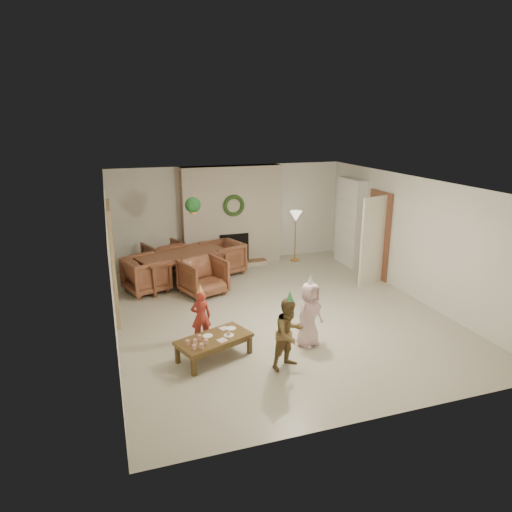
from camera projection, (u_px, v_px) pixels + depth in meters
name	position (u px, v px, depth m)	size (l,w,h in m)	color
floor	(277.00, 312.00, 8.94)	(7.00, 7.00, 0.00)	#B7B29E
ceiling	(279.00, 183.00, 8.22)	(7.00, 7.00, 0.00)	white
wall_back	(230.00, 214.00, 11.76)	(7.00, 7.00, 0.00)	silver
wall_front	(383.00, 329.00, 5.40)	(7.00, 7.00, 0.00)	silver
wall_left	(111.00, 266.00, 7.68)	(7.00, 7.00, 0.00)	silver
wall_right	(413.00, 238.00, 9.47)	(7.00, 7.00, 0.00)	silver
fireplace_mass	(232.00, 216.00, 11.58)	(2.50, 0.40, 2.50)	#541D16
fireplace_hearth	(236.00, 265.00, 11.61)	(1.60, 0.30, 0.12)	brown
fireplace_firebox	(234.00, 248.00, 11.65)	(0.75, 0.12, 0.75)	black
fireplace_wreath	(234.00, 206.00, 11.28)	(0.54, 0.54, 0.10)	#1F3E17
floor_lamp_base	(295.00, 260.00, 12.15)	(0.25, 0.25, 0.03)	gold
floor_lamp_post	(295.00, 238.00, 11.98)	(0.03, 0.03, 1.19)	gold
floor_lamp_shade	(296.00, 216.00, 11.81)	(0.32, 0.32, 0.27)	beige
bookshelf_carcass	(350.00, 222.00, 11.56)	(0.30, 1.00, 2.20)	white
bookshelf_shelf_a	(348.00, 247.00, 11.74)	(0.30, 0.92, 0.03)	white
bookshelf_shelf_b	(349.00, 232.00, 11.63)	(0.30, 0.92, 0.03)	white
bookshelf_shelf_c	(350.00, 216.00, 11.51)	(0.30, 0.92, 0.03)	white
bookshelf_shelf_d	(351.00, 201.00, 11.40)	(0.30, 0.92, 0.03)	white
books_row_lower	(351.00, 243.00, 11.56)	(0.20, 0.40, 0.24)	#9C411C
books_row_mid	(348.00, 226.00, 11.63)	(0.20, 0.44, 0.24)	#294D98
books_row_upper	(352.00, 212.00, 11.38)	(0.20, 0.36, 0.22)	#ADA725
door_frame	(378.00, 235.00, 10.62)	(0.05, 0.86, 2.04)	brown
door_leaf	(373.00, 241.00, 10.17)	(0.05, 0.80, 2.00)	beige
curtain_panel	(113.00, 262.00, 7.88)	(0.06, 1.20, 2.00)	#C2B389
dining_table	(183.00, 268.00, 10.39)	(2.01, 1.12, 0.71)	brown
dining_chair_near	(203.00, 277.00, 9.72)	(0.84, 0.86, 0.78)	brown
dining_chair_far	(164.00, 258.00, 11.05)	(0.84, 0.86, 0.78)	brown
dining_chair_left	(146.00, 275.00, 9.86)	(0.84, 0.86, 0.78)	brown
dining_chair_right	(223.00, 258.00, 11.04)	(0.84, 0.86, 0.78)	brown
hanging_plant_cord	(192.00, 194.00, 9.29)	(0.01, 0.01, 0.70)	tan
hanging_plant_pot	(193.00, 211.00, 9.39)	(0.16, 0.16, 0.12)	#A86E36
hanging_plant_foliage	(193.00, 205.00, 9.36)	(0.32, 0.32, 0.32)	#17461D
coffee_table_top	(214.00, 339.00, 7.13)	(1.15, 0.58, 0.05)	brown
coffee_table_apron	(214.00, 343.00, 7.14)	(1.06, 0.49, 0.07)	brown
coffee_leg_fl	(194.00, 366.00, 6.69)	(0.06, 0.06, 0.30)	brown
coffee_leg_fr	(250.00, 345.00, 7.32)	(0.06, 0.06, 0.30)	brown
coffee_leg_bl	(177.00, 354.00, 7.03)	(0.06, 0.06, 0.30)	brown
coffee_leg_br	(232.00, 334.00, 7.67)	(0.06, 0.06, 0.30)	brown
cup_a	(194.00, 347.00, 6.74)	(0.06, 0.06, 0.08)	silver
cup_b	(188.00, 343.00, 6.87)	(0.06, 0.06, 0.08)	silver
cup_c	(202.00, 346.00, 6.77)	(0.06, 0.06, 0.08)	silver
cup_d	(195.00, 342.00, 6.90)	(0.06, 0.06, 0.08)	silver
cup_e	(206.00, 342.00, 6.90)	(0.06, 0.06, 0.08)	silver
cup_f	(200.00, 338.00, 7.03)	(0.06, 0.06, 0.08)	silver
plate_a	(208.00, 336.00, 7.17)	(0.16, 0.16, 0.01)	white
plate_b	(229.00, 335.00, 7.19)	(0.16, 0.16, 0.01)	white
plate_c	(231.00, 328.00, 7.43)	(0.16, 0.16, 0.01)	white
food_scoop	(229.00, 333.00, 7.18)	(0.06, 0.06, 0.06)	tan
napkin_left	(222.00, 340.00, 7.03)	(0.13, 0.13, 0.01)	beige
napkin_right	(224.00, 328.00, 7.42)	(0.13, 0.13, 0.01)	beige
child_red	(201.00, 317.00, 7.60)	(0.34, 0.22, 0.92)	#9D2C21
party_hat_red	(200.00, 289.00, 7.45)	(0.13, 0.13, 0.17)	#DFE84D
child_plaid	(289.00, 333.00, 6.82)	(0.54, 0.42, 1.10)	brown
party_hat_plaid	(290.00, 296.00, 6.64)	(0.13, 0.13, 0.18)	#48A961
child_pink	(309.00, 314.00, 7.49)	(0.54, 0.35, 1.10)	beige
party_hat_pink	(311.00, 280.00, 7.32)	(0.14, 0.14, 0.20)	silver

